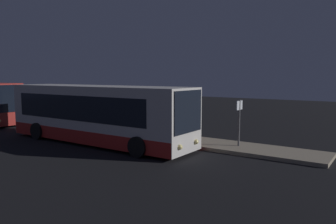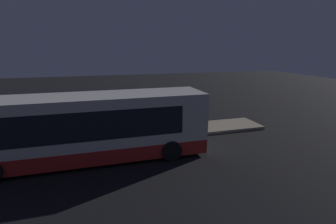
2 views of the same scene
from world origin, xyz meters
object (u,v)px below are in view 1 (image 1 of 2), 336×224
object	(u,v)px
bus_lead	(96,115)
passenger_waiting	(185,120)
suitcase	(148,131)
sign_post	(239,117)
passenger_boarding	(161,122)

from	to	relation	value
bus_lead	passenger_waiting	distance (m)	5.08
suitcase	sign_post	bearing A→B (deg)	7.77
bus_lead	suitcase	xyz separation A→B (m)	(1.99, 2.18, -1.02)
passenger_boarding	suitcase	distance (m)	0.87
bus_lead	passenger_boarding	bearing A→B (deg)	48.94
passenger_boarding	passenger_waiting	world-z (taller)	passenger_waiting
sign_post	passenger_waiting	bearing A→B (deg)	169.87
passenger_waiting	sign_post	world-z (taller)	sign_post
passenger_boarding	suitcase	bearing A→B (deg)	162.56
passenger_boarding	bus_lead	bearing A→B (deg)	157.18
passenger_boarding	suitcase	world-z (taller)	passenger_boarding
bus_lead	sign_post	xyz separation A→B (m)	(7.23, 2.90, 0.09)
suitcase	bus_lead	bearing A→B (deg)	-132.40
suitcase	sign_post	distance (m)	5.41
bus_lead	suitcase	size ratio (longest dim) A/B	12.04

